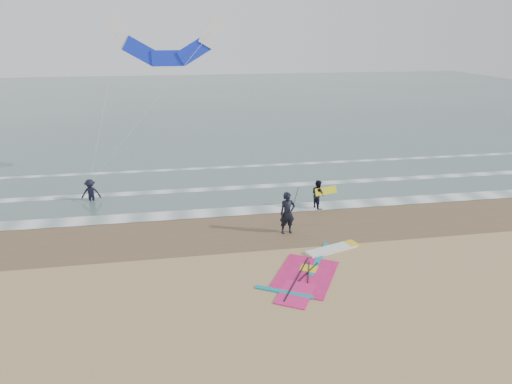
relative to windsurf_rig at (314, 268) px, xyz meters
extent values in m
plane|color=tan|center=(0.04, -1.59, -0.03)|extent=(120.00, 120.00, 0.00)
cube|color=#47605E|center=(0.04, 46.41, -0.02)|extent=(120.00, 80.00, 0.02)
cube|color=brown|center=(0.04, 4.41, -0.03)|extent=(120.00, 5.00, 0.01)
cube|color=white|center=(0.04, 6.61, 0.00)|extent=(120.00, 1.20, 0.02)
cube|color=white|center=(0.04, 10.41, 0.00)|extent=(120.00, 0.70, 0.02)
cube|color=white|center=(0.04, 14.91, 0.00)|extent=(120.00, 0.50, 0.01)
cube|color=white|center=(1.22, 1.43, 0.02)|extent=(2.46, 1.30, 0.11)
cube|color=yellow|center=(2.27, 1.77, 0.03)|extent=(0.59, 0.68, 0.12)
cube|color=#E41C6C|center=(-0.50, -0.48, -0.01)|extent=(3.35, 3.70, 0.04)
cube|color=#E41C6C|center=(-1.22, -1.72, -0.01)|extent=(1.85, 2.06, 0.04)
cube|color=#0C8C99|center=(0.45, 0.76, -0.01)|extent=(1.71, 2.76, 0.05)
cube|color=#0C8C99|center=(-1.60, -1.53, -0.01)|extent=(2.01, 1.28, 0.05)
cube|color=yellow|center=(-0.22, 0.00, -0.01)|extent=(0.87, 0.83, 0.05)
cylinder|color=black|center=(-0.89, -0.67, 0.01)|extent=(1.77, 3.01, 0.06)
cylinder|color=black|center=(-0.31, -0.29, 0.03)|extent=(1.18, 1.30, 0.04)
cylinder|color=black|center=(-0.31, -0.29, 0.03)|extent=(0.57, 1.65, 0.04)
imported|color=black|center=(-0.27, 3.56, 0.98)|extent=(0.78, 0.55, 2.03)
imported|color=black|center=(2.09, 6.39, 0.76)|extent=(0.81, 0.92, 1.58)
imported|color=black|center=(-10.11, 9.55, 0.79)|extent=(1.07, 0.63, 1.64)
cylinder|color=black|center=(0.03, 3.56, 1.45)|extent=(0.17, 0.86, 1.82)
cube|color=yellow|center=(2.49, 6.29, 0.97)|extent=(1.30, 0.51, 0.39)
cube|color=white|center=(-8.15, 13.07, 9.03)|extent=(1.76, 0.19, 2.12)
cube|color=#152DDF|center=(-7.01, 13.07, 7.89)|extent=(2.13, 0.21, 1.76)
cube|color=#152DDF|center=(-5.45, 13.07, 7.47)|extent=(1.92, 0.20, 0.92)
cube|color=#152DDF|center=(-3.89, 13.07, 7.89)|extent=(2.13, 0.21, 1.76)
cube|color=white|center=(-2.75, 13.07, 9.03)|extent=(1.76, 0.19, 2.12)
cylinder|color=beige|center=(-9.13, 11.31, 5.03)|extent=(1.99, 3.54, 8.00)
cylinder|color=beige|center=(-6.43, 11.31, 5.03)|extent=(7.38, 3.54, 8.00)
camera|label=1|loc=(-5.07, -15.65, 9.04)|focal=32.00mm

